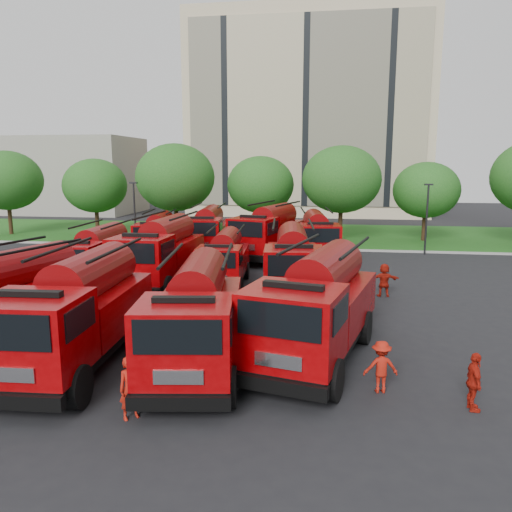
{
  "coord_description": "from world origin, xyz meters",
  "views": [
    {
      "loc": [
        5.07,
        -19.91,
        6.44
      ],
      "look_at": [
        1.38,
        5.08,
        1.8
      ],
      "focal_mm": 35.0,
      "sensor_mm": 36.0,
      "label": 1
    }
  ],
  "objects": [
    {
      "name": "ground",
      "position": [
        0.0,
        0.0,
        0.0
      ],
      "size": [
        140.0,
        140.0,
        0.0
      ],
      "primitive_type": "plane",
      "color": "black",
      "rests_on": "ground"
    },
    {
      "name": "lawn",
      "position": [
        0.0,
        26.0,
        0.06
      ],
      "size": [
        70.0,
        16.0,
        0.12
      ],
      "primitive_type": "cube",
      "color": "#184E15",
      "rests_on": "ground"
    },
    {
      "name": "curb",
      "position": [
        0.0,
        17.9,
        0.07
      ],
      "size": [
        70.0,
        0.3,
        0.14
      ],
      "primitive_type": "cube",
      "color": "gray",
      "rests_on": "ground"
    },
    {
      "name": "apartment_building",
      "position": [
        2.0,
        47.94,
        12.5
      ],
      "size": [
        30.0,
        14.18,
        25.0
      ],
      "color": "#C9B696",
      "rests_on": "ground"
    },
    {
      "name": "side_building",
      "position": [
        -30.0,
        44.0,
        5.0
      ],
      "size": [
        18.0,
        12.0,
        10.0
      ],
      "primitive_type": "cube",
      "color": "gray",
      "rests_on": "ground"
    },
    {
      "name": "tree_0",
      "position": [
        -24.0,
        22.0,
        5.02
      ],
      "size": [
        6.3,
        6.3,
        7.7
      ],
      "color": "#382314",
      "rests_on": "ground"
    },
    {
      "name": "tree_1",
      "position": [
        -16.0,
        23.0,
        4.55
      ],
      "size": [
        5.71,
        5.71,
        6.98
      ],
      "color": "#382314",
      "rests_on": "ground"
    },
    {
      "name": "tree_2",
      "position": [
        -8.0,
        21.5,
        5.35
      ],
      "size": [
        6.72,
        6.72,
        8.22
      ],
      "color": "#382314",
      "rests_on": "ground"
    },
    {
      "name": "tree_3",
      "position": [
        -1.0,
        24.0,
        4.68
      ],
      "size": [
        5.88,
        5.88,
        7.19
      ],
      "color": "#382314",
      "rests_on": "ground"
    },
    {
      "name": "tree_4",
      "position": [
        6.0,
        22.5,
        5.22
      ],
      "size": [
        6.55,
        6.55,
        8.01
      ],
      "color": "#382314",
      "rests_on": "ground"
    },
    {
      "name": "tree_5",
      "position": [
        13.0,
        23.5,
        4.35
      ],
      "size": [
        5.46,
        5.46,
        6.68
      ],
      "color": "#382314",
      "rests_on": "ground"
    },
    {
      "name": "lamp_post_0",
      "position": [
        -10.0,
        17.2,
        2.9
      ],
      "size": [
        0.6,
        0.25,
        5.11
      ],
      "color": "black",
      "rests_on": "ground"
    },
    {
      "name": "lamp_post_1",
      "position": [
        12.0,
        17.2,
        2.9
      ],
      "size": [
        0.6,
        0.25,
        5.11
      ],
      "color": "black",
      "rests_on": "ground"
    },
    {
      "name": "fire_truck_1",
      "position": [
        -2.86,
        -5.54,
        1.79
      ],
      "size": [
        3.22,
        7.96,
        3.56
      ],
      "rotation": [
        0.0,
        0.0,
        0.06
      ],
      "color": "black",
      "rests_on": "ground"
    },
    {
      "name": "fire_truck_2",
      "position": [
        0.98,
        -5.16,
        1.71
      ],
      "size": [
        3.58,
        7.74,
        3.39
      ],
      "rotation": [
        0.0,
        0.0,
        0.14
      ],
      "color": "black",
      "rests_on": "ground"
    },
    {
      "name": "fire_truck_3",
      "position": [
        4.75,
        -3.8,
        1.8
      ],
      "size": [
        4.47,
        8.28,
        3.59
      ],
      "rotation": [
        0.0,
        0.0,
        -0.24
      ],
      "color": "black",
      "rests_on": "ground"
    },
    {
      "name": "fire_truck_4",
      "position": [
        -7.31,
        4.83,
        1.58
      ],
      "size": [
        2.78,
        6.99,
        3.14
      ],
      "rotation": [
        0.0,
        0.0,
        0.04
      ],
      "color": "black",
      "rests_on": "ground"
    },
    {
      "name": "fire_truck_5",
      "position": [
        -3.81,
        5.3,
        1.81
      ],
      "size": [
        3.04,
        7.97,
        3.6
      ],
      "rotation": [
        0.0,
        0.0,
        -0.02
      ],
      "color": "black",
      "rests_on": "ground"
    },
    {
      "name": "fire_truck_6",
      "position": [
        -0.43,
        5.84,
        1.45
      ],
      "size": [
        2.73,
        6.51,
        2.89
      ],
      "rotation": [
        0.0,
        0.0,
        0.08
      ],
      "color": "black",
      "rests_on": "ground"
    },
    {
      "name": "fire_truck_7",
      "position": [
        3.36,
        3.92,
        1.71
      ],
      "size": [
        3.28,
        7.69,
        3.41
      ],
      "rotation": [
        0.0,
        0.0,
        0.09
      ],
      "color": "black",
      "rests_on": "ground"
    },
    {
      "name": "fire_truck_8",
      "position": [
        -7.07,
        14.13,
        1.5
      ],
      "size": [
        3.14,
        6.81,
        2.99
      ],
      "rotation": [
        0.0,
        0.0,
        0.14
      ],
      "color": "black",
      "rests_on": "ground"
    },
    {
      "name": "fire_truck_9",
      "position": [
        -3.61,
        14.86,
        1.71
      ],
      "size": [
        3.3,
        7.69,
        3.4
      ],
      "rotation": [
        0.0,
        0.0,
        0.1
      ],
      "color": "black",
      "rests_on": "ground"
    },
    {
      "name": "fire_truck_10",
      "position": [
        0.91,
        14.24,
        1.83
      ],
      "size": [
        4.7,
        8.43,
        3.64
      ],
      "rotation": [
        0.0,
        0.0,
        -0.26
      ],
      "color": "black",
      "rests_on": "ground"
    },
    {
      "name": "fire_truck_11",
      "position": [
        4.26,
        13.64,
        1.65
      ],
      "size": [
        3.29,
        7.43,
        3.27
      ],
      "rotation": [
        0.0,
        0.0,
        0.11
      ],
      "color": "black",
      "rests_on": "ground"
    },
    {
      "name": "firefighter_0",
      "position": [
        0.16,
        -8.61,
        0.0
      ],
      "size": [
        0.74,
        0.73,
        1.65
      ],
      "primitive_type": "imported",
      "rotation": [
        0.0,
        0.0,
        0.75
      ],
      "color": "#A4180C",
      "rests_on": "ground"
    },
    {
      "name": "firefighter_1",
      "position": [
        -3.82,
        -7.25,
        0.0
      ],
      "size": [
        0.89,
        0.54,
        1.75
      ],
      "primitive_type": "imported",
      "rotation": [
        0.0,
        0.0,
        -0.09
      ],
      "color": "#A4180C",
      "rests_on": "ground"
    },
    {
      "name": "firefighter_2",
      "position": [
        8.96,
        -6.89,
        0.0
      ],
      "size": [
        0.56,
        0.95,
        1.6
      ],
      "primitive_type": "imported",
      "rotation": [
        0.0,
        0.0,
        1.6
      ],
      "color": "#A4180C",
      "rests_on": "ground"
    },
    {
      "name": "firefighter_3",
      "position": [
        6.64,
        -6.12,
        0.0
      ],
      "size": [
        1.05,
        0.66,
        1.52
      ],
      "primitive_type": "imported",
      "rotation": [
        0.0,
        0.0,
        3.3
      ],
      "color": "#A4180C",
      "rests_on": "ground"
    },
    {
      "name": "firefighter_4",
      "position": [
        -3.69,
        -0.48,
        0.0
      ],
      "size": [
        0.95,
        0.81,
        1.66
      ],
      "primitive_type": "imported",
      "rotation": [
        0.0,
        0.0,
        2.74
      ],
      "color": "black",
      "rests_on": "ground"
    },
    {
      "name": "firefighter_5",
      "position": [
        7.83,
        4.76,
        0.0
      ],
      "size": [
        1.59,
        0.79,
        1.66
      ],
      "primitive_type": "imported",
      "rotation": [
        0.0,
        0.0,
        3.23
      ],
      "color": "#A4180C",
      "rests_on": "ground"
    }
  ]
}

